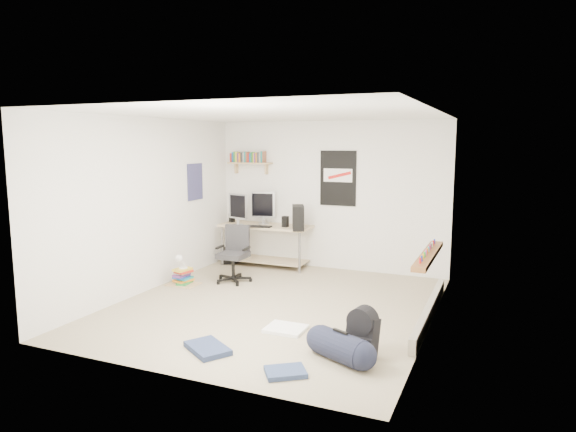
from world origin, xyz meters
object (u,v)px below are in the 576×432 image
at_px(desk, 267,245).
at_px(office_chair, 233,251).
at_px(backpack, 362,336).
at_px(duffel_bag, 340,347).
at_px(book_stack, 183,275).

relative_size(desk, office_chair, 1.82).
relative_size(backpack, duffel_bag, 0.69).
bearing_deg(duffel_bag, backpack, 79.24).
bearing_deg(desk, book_stack, -96.75).
bearing_deg(book_stack, office_chair, 35.86).
bearing_deg(backpack, desk, 140.34).
bearing_deg(book_stack, backpack, -24.94).
xyz_separation_m(duffel_bag, book_stack, (-3.02, 1.70, 0.01)).
height_order(backpack, duffel_bag, duffel_bag).
bearing_deg(office_chair, desk, 83.19).
bearing_deg(backpack, book_stack, 166.01).
xyz_separation_m(backpack, duffel_bag, (-0.16, -0.22, -0.06)).
distance_m(duffel_bag, book_stack, 3.46).
bearing_deg(duffel_bag, book_stack, 176.35).
relative_size(backpack, book_stack, 0.86).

